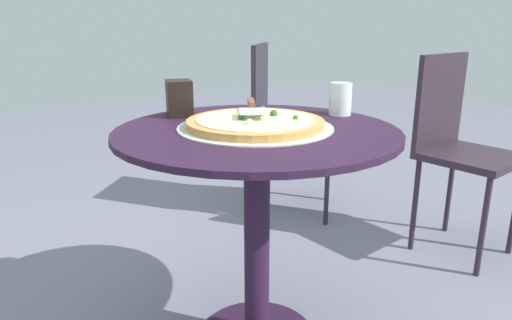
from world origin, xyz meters
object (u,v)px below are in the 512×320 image
drinking_cup (340,99)px  patio_chair_far (457,139)px  napkin_dispenser (179,98)px  pizza_on_tray (256,123)px  pizza_server (252,107)px  patio_chair_near (281,116)px  patio_table (257,188)px

drinking_cup → patio_chair_far: size_ratio=0.12×
napkin_dispenser → drinking_cup: bearing=76.4°
napkin_dispenser → patio_chair_far: size_ratio=0.13×
pizza_on_tray → drinking_cup: size_ratio=4.27×
pizza_server → patio_chair_near: 1.10m
patio_chair_far → patio_table: bearing=95.9°
patio_table → pizza_on_tray: 0.20m
patio_table → patio_chair_near: bearing=-38.2°
patio_chair_far → napkin_dispenser: bearing=81.7°
pizza_on_tray → pizza_server: bearing=-21.3°
drinking_cup → pizza_server: bearing=83.6°
patio_table → napkin_dispenser: (0.29, 0.11, 0.24)m
pizza_on_tray → napkin_dispenser: size_ratio=3.91×
drinking_cup → patio_chair_near: 0.97m
patio_table → drinking_cup: drinking_cup is taller
patio_table → pizza_server: size_ratio=3.93×
pizza_server → napkin_dispenser: size_ratio=1.81×
patio_chair_near → pizza_server: bearing=140.6°
pizza_on_tray → napkin_dispenser: napkin_dispenser is taller
patio_chair_far → pizza_server: bearing=92.5°
drinking_cup → napkin_dispenser: size_ratio=0.91×
drinking_cup → patio_table: bearing=95.6°
patio_table → drinking_cup: 0.42m
pizza_server → drinking_cup: 0.32m
pizza_on_tray → patio_chair_far: (0.11, -1.11, -0.21)m
patio_table → patio_chair_far: bearing=-84.1°
napkin_dispenser → patio_chair_far: bearing=97.8°
patio_table → pizza_server: pizza_server is taller
napkin_dispenser → patio_chair_far: patio_chair_far is taller
napkin_dispenser → patio_chair_near: (0.60, -0.82, -0.24)m
pizza_server → napkin_dispenser: napkin_dispenser is taller
drinking_cup → patio_chair_far: patio_chair_far is taller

